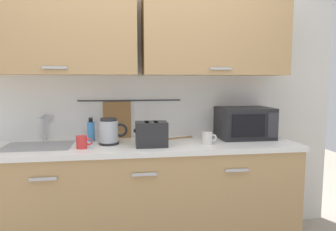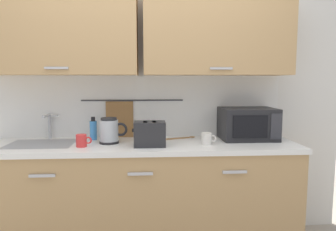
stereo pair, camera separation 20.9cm
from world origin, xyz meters
TOP-DOWN VIEW (x-y plane):
  - counter_unit at (-0.01, 0.30)m, footprint 2.53×0.64m
  - back_wall_assembly at (-0.00, 0.53)m, footprint 3.70×0.41m
  - sink_faucet at (-0.80, 0.53)m, footprint 0.09×0.17m
  - microwave at (0.91, 0.41)m, footprint 0.46×0.35m
  - electric_kettle at (-0.25, 0.31)m, footprint 0.23×0.16m
  - dish_soap_bottle at (-0.41, 0.47)m, footprint 0.06×0.06m
  - mug_near_sink at (-0.45, 0.19)m, footprint 0.12×0.08m
  - toaster at (0.07, 0.19)m, footprint 0.26×0.17m
  - mug_by_kettle at (0.52, 0.20)m, footprint 0.12×0.08m
  - wooden_spoon at (0.38, 0.48)m, footprint 0.27×0.11m

SIDE VIEW (x-z plane):
  - counter_unit at x=-0.01m, z-range 0.01..0.91m
  - wooden_spoon at x=0.38m, z-range 0.90..0.91m
  - mug_near_sink at x=-0.45m, z-range 0.90..1.00m
  - mug_by_kettle at x=0.52m, z-range 0.90..1.00m
  - dish_soap_bottle at x=-0.41m, z-range 0.89..1.08m
  - toaster at x=0.07m, z-range 0.90..1.09m
  - electric_kettle at x=-0.25m, z-range 0.90..1.11m
  - microwave at x=0.91m, z-range 0.90..1.17m
  - sink_faucet at x=-0.80m, z-range 0.93..1.15m
  - back_wall_assembly at x=0.00m, z-range 0.27..2.77m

